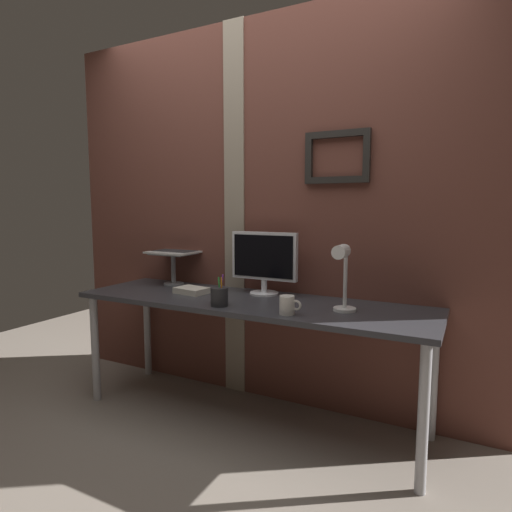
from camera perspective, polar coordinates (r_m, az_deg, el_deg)
ground_plane at (r=2.79m, az=-3.05°, el=-20.67°), size 6.00×6.00×0.00m
brick_wall_back at (r=2.83m, az=0.90°, el=5.73°), size 3.06×0.16×2.47m
desk at (r=2.53m, az=-1.05°, el=-7.44°), size 2.14×0.62×0.73m
monitor at (r=2.64m, az=1.09°, el=-0.42°), size 0.44×0.18×0.39m
laptop_stand at (r=3.03m, az=-11.04°, el=-0.98°), size 0.28×0.22×0.22m
laptop at (r=3.06m, az=-10.37°, el=1.48°), size 0.33×0.29×0.21m
desk_lamp at (r=2.21m, az=11.56°, el=-1.94°), size 0.12×0.20×0.36m
pen_cup at (r=2.36m, az=-4.93°, el=-5.45°), size 0.10×0.10×0.18m
coffee_mug at (r=2.18m, az=4.26°, el=-6.59°), size 0.12×0.08×0.10m
paper_clutter_stack at (r=2.73m, az=-8.64°, el=-4.59°), size 0.22×0.17×0.04m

